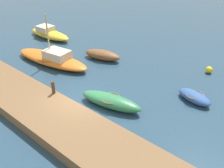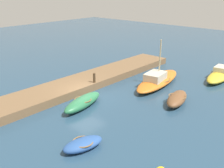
{
  "view_description": "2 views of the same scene",
  "coord_description": "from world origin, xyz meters",
  "px_view_note": "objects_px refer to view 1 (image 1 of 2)",
  "views": [
    {
      "loc": [
        10.27,
        -8.69,
        9.32
      ],
      "look_at": [
        0.29,
        2.74,
        0.53
      ],
      "focal_mm": 41.77,
      "sensor_mm": 36.0,
      "label": 1
    },
    {
      "loc": [
        13.13,
        14.66,
        8.33
      ],
      "look_at": [
        -1.0,
        1.94,
        1.29
      ],
      "focal_mm": 42.35,
      "sensor_mm": 36.0,
      "label": 2
    }
  ],
  "objects_px": {
    "rowboat_brown": "(102,55)",
    "motorboat_yellow": "(49,33)",
    "mooring_post_west": "(53,87)",
    "marker_buoy": "(209,70)",
    "dinghy_blue": "(194,97)",
    "rowboat_green": "(111,101)",
    "sailboat_orange": "(52,58)"
  },
  "relations": [
    {
      "from": "sailboat_orange",
      "to": "marker_buoy",
      "type": "height_order",
      "value": "sailboat_orange"
    },
    {
      "from": "sailboat_orange",
      "to": "rowboat_green",
      "type": "distance_m",
      "value": 7.83
    },
    {
      "from": "mooring_post_west",
      "to": "rowboat_green",
      "type": "bearing_deg",
      "value": 32.12
    },
    {
      "from": "rowboat_brown",
      "to": "marker_buoy",
      "type": "height_order",
      "value": "rowboat_brown"
    },
    {
      "from": "marker_buoy",
      "to": "motorboat_yellow",
      "type": "bearing_deg",
      "value": -168.25
    },
    {
      "from": "rowboat_green",
      "to": "rowboat_brown",
      "type": "xyz_separation_m",
      "value": [
        -5.18,
        4.8,
        -0.0
      ]
    },
    {
      "from": "sailboat_orange",
      "to": "rowboat_green",
      "type": "height_order",
      "value": "sailboat_orange"
    },
    {
      "from": "dinghy_blue",
      "to": "rowboat_green",
      "type": "height_order",
      "value": "rowboat_green"
    },
    {
      "from": "sailboat_orange",
      "to": "marker_buoy",
      "type": "bearing_deg",
      "value": 25.15
    },
    {
      "from": "rowboat_brown",
      "to": "motorboat_yellow",
      "type": "bearing_deg",
      "value": 163.75
    },
    {
      "from": "mooring_post_west",
      "to": "marker_buoy",
      "type": "height_order",
      "value": "mooring_post_west"
    },
    {
      "from": "dinghy_blue",
      "to": "motorboat_yellow",
      "type": "relative_size",
      "value": 0.47
    },
    {
      "from": "mooring_post_west",
      "to": "rowboat_brown",
      "type": "bearing_deg",
      "value": 107.37
    },
    {
      "from": "dinghy_blue",
      "to": "rowboat_green",
      "type": "relative_size",
      "value": 0.6
    },
    {
      "from": "dinghy_blue",
      "to": "sailboat_orange",
      "type": "distance_m",
      "value": 11.56
    },
    {
      "from": "motorboat_yellow",
      "to": "mooring_post_west",
      "type": "relative_size",
      "value": 6.53
    },
    {
      "from": "sailboat_orange",
      "to": "marker_buoy",
      "type": "distance_m",
      "value": 12.45
    },
    {
      "from": "marker_buoy",
      "to": "rowboat_brown",
      "type": "bearing_deg",
      "value": -155.81
    },
    {
      "from": "mooring_post_west",
      "to": "marker_buoy",
      "type": "xyz_separation_m",
      "value": [
        5.78,
        10.27,
        -0.78
      ]
    },
    {
      "from": "rowboat_green",
      "to": "mooring_post_west",
      "type": "relative_size",
      "value": 5.15
    },
    {
      "from": "motorboat_yellow",
      "to": "dinghy_blue",
      "type": "bearing_deg",
      "value": -7.11
    },
    {
      "from": "dinghy_blue",
      "to": "sailboat_orange",
      "type": "xyz_separation_m",
      "value": [
        -11.28,
        -2.5,
        0.16
      ]
    },
    {
      "from": "rowboat_green",
      "to": "motorboat_yellow",
      "type": "height_order",
      "value": "motorboat_yellow"
    },
    {
      "from": "sailboat_orange",
      "to": "motorboat_yellow",
      "type": "bearing_deg",
      "value": 137.13
    },
    {
      "from": "rowboat_green",
      "to": "mooring_post_west",
      "type": "distance_m",
      "value": 3.68
    },
    {
      "from": "sailboat_orange",
      "to": "rowboat_brown",
      "type": "distance_m",
      "value": 4.16
    },
    {
      "from": "motorboat_yellow",
      "to": "mooring_post_west",
      "type": "height_order",
      "value": "mooring_post_west"
    },
    {
      "from": "sailboat_orange",
      "to": "mooring_post_west",
      "type": "bearing_deg",
      "value": -44.78
    },
    {
      "from": "marker_buoy",
      "to": "mooring_post_west",
      "type": "bearing_deg",
      "value": -119.35
    },
    {
      "from": "rowboat_brown",
      "to": "mooring_post_west",
      "type": "xyz_separation_m",
      "value": [
        2.11,
        -6.73,
        0.64
      ]
    },
    {
      "from": "sailboat_orange",
      "to": "marker_buoy",
      "type": "xyz_separation_m",
      "value": [
        10.39,
        6.86,
        -0.2
      ]
    },
    {
      "from": "dinghy_blue",
      "to": "marker_buoy",
      "type": "bearing_deg",
      "value": 114.45
    }
  ]
}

